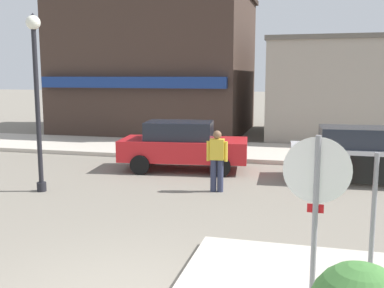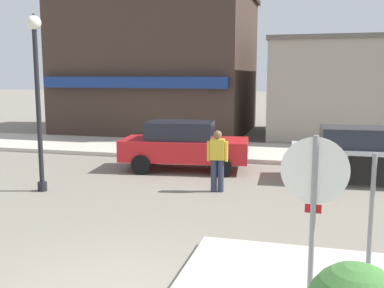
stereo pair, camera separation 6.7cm
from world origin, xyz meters
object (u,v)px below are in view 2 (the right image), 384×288
Objects in this scene: parked_car_nearest at (184,145)px; parked_car_second at (362,154)px; one_way_sign at (371,215)px; pedestrian_crossing_near at (217,159)px; stop_sign at (314,199)px; lamp_post at (37,77)px.

parked_car_second is at bearing -2.88° from parked_car_nearest.
one_way_sign is 6.39m from pedestrian_crossing_near.
stop_sign reaches higher than parked_car_nearest.
pedestrian_crossing_near is (-3.05, 5.59, -0.46)m from one_way_sign.
one_way_sign is at bearing -59.90° from parked_car_nearest.
lamp_post is 2.82× the size of pedestrian_crossing_near.
stop_sign is 0.51× the size of lamp_post.
pedestrian_crossing_near is (-3.76, -2.15, 0.06)m from parked_car_second.
lamp_post is 5.05m from pedestrian_crossing_near.
lamp_post reaches higher than parked_car_second.
parked_car_second is (1.39, 7.84, -0.71)m from stop_sign.
lamp_post reaches higher than pedestrian_crossing_near.
stop_sign is 0.71m from one_way_sign.
parked_car_second is at bearing 79.96° from stop_sign.
lamp_post is at bearing -165.91° from pedestrian_crossing_near.
one_way_sign is 0.46× the size of lamp_post.
parked_car_nearest is at bearing 177.12° from parked_car_second.
one_way_sign is at bearing -95.21° from parked_car_second.
stop_sign is at bearing -67.42° from pedestrian_crossing_near.
parked_car_nearest is 2.59× the size of pedestrian_crossing_near.
one_way_sign reaches higher than parked_car_nearest.
one_way_sign is 1.30× the size of pedestrian_crossing_near.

